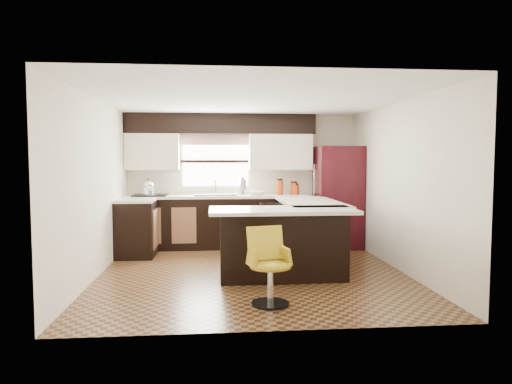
{
  "coord_description": "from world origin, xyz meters",
  "views": [
    {
      "loc": [
        -0.51,
        -6.27,
        1.58
      ],
      "look_at": [
        0.09,
        0.45,
        1.1
      ],
      "focal_mm": 32.0,
      "sensor_mm": 36.0,
      "label": 1
    }
  ],
  "objects": [
    {
      "name": "bar_chair",
      "position": [
        0.08,
        -1.43,
        0.42
      ],
      "size": [
        0.54,
        0.54,
        0.84
      ],
      "primitive_type": null,
      "rotation": [
        0.0,
        0.0,
        0.23
      ],
      "color": "#B79718",
      "rests_on": "floor"
    },
    {
      "name": "kettle",
      "position": [
        -1.68,
        1.88,
        1.11
      ],
      "size": [
        0.21,
        0.21,
        0.28
      ],
      "primitive_type": null,
      "color": "silver",
      "rests_on": "cooktop"
    },
    {
      "name": "cooktop",
      "position": [
        -1.65,
        1.88,
        0.96
      ],
      "size": [
        0.58,
        0.5,
        0.02
      ],
      "primitive_type": "cube",
      "color": "black",
      "rests_on": "counter_back"
    },
    {
      "name": "upper_cab_left",
      "position": [
        -1.62,
        2.03,
        1.72
      ],
      "size": [
        0.94,
        0.35,
        0.64
      ],
      "primitive_type": "cube",
      "color": "beige",
      "rests_on": "wall_back"
    },
    {
      "name": "wall_right",
      "position": [
        2.1,
        0.0,
        1.2
      ],
      "size": [
        0.0,
        4.4,
        4.4
      ],
      "primitive_type": "plane",
      "rotation": [
        1.57,
        0.0,
        -1.57
      ],
      "color": "beige",
      "rests_on": "floor"
    },
    {
      "name": "floor",
      "position": [
        0.0,
        0.0,
        0.0
      ],
      "size": [
        4.4,
        4.4,
        0.0
      ],
      "primitive_type": "plane",
      "color": "#49301A",
      "rests_on": "ground"
    },
    {
      "name": "dishwasher",
      "position": [
        0.55,
        1.61,
        0.43
      ],
      "size": [
        0.58,
        0.03,
        0.78
      ],
      "primitive_type": "cube",
      "color": "black",
      "rests_on": "floor"
    },
    {
      "name": "counter_pen_return",
      "position": [
        0.35,
        -0.44,
        0.92
      ],
      "size": [
        1.89,
        0.84,
        0.04
      ],
      "primitive_type": "cube",
      "color": "silver",
      "rests_on": "peninsula_return"
    },
    {
      "name": "window_pane",
      "position": [
        -0.5,
        2.18,
        1.55
      ],
      "size": [
        1.2,
        0.02,
        0.9
      ],
      "primitive_type": "cube",
      "color": "white",
      "rests_on": "wall_back"
    },
    {
      "name": "base_cab_left",
      "position": [
        -1.8,
        1.25,
        0.45
      ],
      "size": [
        0.6,
        0.7,
        0.9
      ],
      "primitive_type": "cube",
      "color": "black",
      "rests_on": "floor"
    },
    {
      "name": "refrigerator",
      "position": [
        1.69,
        1.75,
        0.91
      ],
      "size": [
        0.78,
        0.75,
        1.82
      ],
      "primitive_type": "cube",
      "color": "black",
      "rests_on": "floor"
    },
    {
      "name": "canister_med",
      "position": [
        0.92,
        1.92,
        1.05
      ],
      "size": [
        0.13,
        0.13,
        0.21
      ],
      "primitive_type": "cylinder",
      "color": "#983610",
      "rests_on": "counter_back"
    },
    {
      "name": "peninsula_long",
      "position": [
        0.9,
        0.62,
        0.45
      ],
      "size": [
        0.6,
        1.95,
        0.9
      ],
      "primitive_type": "cube",
      "color": "black",
      "rests_on": "floor"
    },
    {
      "name": "valance",
      "position": [
        -0.5,
        2.14,
        1.94
      ],
      "size": [
        1.3,
        0.06,
        0.18
      ],
      "primitive_type": "cube",
      "color": "#D19B93",
      "rests_on": "wall_back"
    },
    {
      "name": "upper_cab_right",
      "position": [
        0.68,
        2.03,
        1.72
      ],
      "size": [
        1.14,
        0.35,
        0.64
      ],
      "primitive_type": "cube",
      "color": "beige",
      "rests_on": "wall_back"
    },
    {
      "name": "percolator",
      "position": [
        -0.02,
        1.9,
        1.09
      ],
      "size": [
        0.13,
        0.13,
        0.28
      ],
      "primitive_type": "cylinder",
      "color": "silver",
      "rests_on": "counter_back"
    },
    {
      "name": "peninsula_return",
      "position": [
        0.38,
        -0.35,
        0.45
      ],
      "size": [
        1.65,
        0.6,
        0.9
      ],
      "primitive_type": "cube",
      "color": "black",
      "rests_on": "floor"
    },
    {
      "name": "sink",
      "position": [
        -0.5,
        1.88,
        0.96
      ],
      "size": [
        0.75,
        0.45,
        0.03
      ],
      "primitive_type": "cube",
      "color": "#B2B2B7",
      "rests_on": "counter_back"
    },
    {
      "name": "wall_back",
      "position": [
        0.0,
        2.2,
        1.2
      ],
      "size": [
        4.4,
        0.0,
        4.4
      ],
      "primitive_type": "plane",
      "rotation": [
        1.57,
        0.0,
        0.0
      ],
      "color": "beige",
      "rests_on": "floor"
    },
    {
      "name": "mixing_bowl",
      "position": [
        0.23,
        1.9,
        0.98
      ],
      "size": [
        0.34,
        0.34,
        0.07
      ],
      "primitive_type": "imported",
      "rotation": [
        0.0,
        0.0,
        -0.19
      ],
      "color": "white",
      "rests_on": "counter_back"
    },
    {
      "name": "soffit",
      "position": [
        -0.4,
        2.03,
        2.22
      ],
      "size": [
        3.4,
        0.35,
        0.36
      ],
      "primitive_type": "cube",
      "color": "black",
      "rests_on": "wall_back"
    },
    {
      "name": "counter_pen_long",
      "position": [
        0.95,
        0.62,
        0.92
      ],
      "size": [
        0.84,
        1.95,
        0.04
      ],
      "primitive_type": "cube",
      "color": "silver",
      "rests_on": "peninsula_long"
    },
    {
      "name": "counter_left",
      "position": [
        -1.8,
        1.25,
        0.92
      ],
      "size": [
        0.6,
        0.7,
        0.04
      ],
      "primitive_type": "cube",
      "color": "silver",
      "rests_on": "base_cab_left"
    },
    {
      "name": "base_cab_back",
      "position": [
        -0.45,
        1.9,
        0.45
      ],
      "size": [
        3.3,
        0.6,
        0.9
      ],
      "primitive_type": "cube",
      "color": "black",
      "rests_on": "floor"
    },
    {
      "name": "canister_small",
      "position": [
        0.95,
        1.92,
        1.03
      ],
      "size": [
        0.14,
        0.14,
        0.18
      ],
      "primitive_type": "cylinder",
      "color": "#983610",
      "rests_on": "counter_back"
    },
    {
      "name": "wall_left",
      "position": [
        -2.1,
        0.0,
        1.2
      ],
      "size": [
        0.0,
        4.4,
        4.4
      ],
      "primitive_type": "plane",
      "rotation": [
        1.57,
        0.0,
        1.57
      ],
      "color": "beige",
      "rests_on": "floor"
    },
    {
      "name": "counter_back",
      "position": [
        -0.45,
        1.9,
        0.92
      ],
      "size": [
        3.3,
        0.6,
        0.04
      ],
      "primitive_type": "cube",
      "color": "silver",
      "rests_on": "base_cab_back"
    },
    {
      "name": "ceiling",
      "position": [
        0.0,
        0.0,
        2.4
      ],
      "size": [
        4.4,
        4.4,
        0.0
      ],
      "primitive_type": "plane",
      "rotation": [
        3.14,
        0.0,
        0.0
      ],
      "color": "silver",
      "rests_on": "wall_back"
    },
    {
      "name": "canister_large",
      "position": [
        0.65,
        1.92,
        1.08
      ],
      "size": [
        0.14,
        0.14,
        0.26
      ],
      "primitive_type": "cylinder",
      "color": "#983610",
      "rests_on": "counter_back"
    },
    {
      "name": "wall_front",
      "position": [
        0.0,
        -2.2,
        1.2
      ],
      "size": [
        4.4,
        0.0,
        4.4
      ],
      "primitive_type": "plane",
      "rotation": [
        -1.57,
        0.0,
        0.0
      ],
      "color": "beige",
      "rests_on": "floor"
    }
  ]
}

